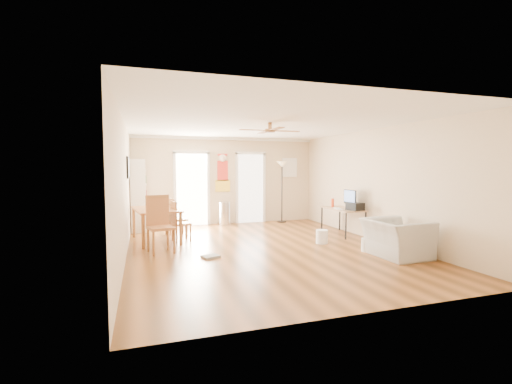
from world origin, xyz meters
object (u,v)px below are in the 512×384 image
object	(u,v)px
torchiere_lamp	(282,192)
printer	(355,207)
dining_chair_right_b	(181,221)
wastebasket_b	(367,245)
bookshelf	(138,195)
wastebasket_a	(322,237)
armchair	(396,238)
dining_chair_near	(161,225)
dining_chair_right_a	(178,217)
trash_can	(225,213)
computer_desk	(343,221)
dining_table	(156,225)

from	to	relation	value
torchiere_lamp	printer	size ratio (longest dim) A/B	5.35
dining_chair_right_b	wastebasket_b	distance (m)	4.10
bookshelf	wastebasket_a	xyz separation A→B (m)	(3.91, -2.96, -0.80)
armchair	wastebasket_b	bearing A→B (deg)	26.15
bookshelf	dining_chair_near	distance (m)	2.81
dining_chair_near	printer	distance (m)	4.55
torchiere_lamp	printer	bearing A→B (deg)	-74.87
dining_chair_near	torchiere_lamp	bearing A→B (deg)	24.37
dining_chair_right_a	printer	bearing A→B (deg)	-122.32
trash_can	wastebasket_a	size ratio (longest dim) A/B	2.26
torchiere_lamp	wastebasket_a	world-z (taller)	torchiere_lamp
torchiere_lamp	armchair	distance (m)	4.71
printer	wastebasket_b	xyz separation A→B (m)	(-0.57, -1.30, -0.63)
dining_chair_near	armchair	world-z (taller)	dining_chair_near
dining_chair_right_b	computer_desk	size ratio (longest dim) A/B	0.75
dining_chair_right_b	dining_chair_near	bearing A→B (deg)	140.28
trash_can	dining_chair_right_a	bearing A→B (deg)	-138.92
trash_can	armchair	xyz separation A→B (m)	(2.29, -4.62, 0.01)
dining_chair_right_a	trash_can	bearing A→B (deg)	-60.71
dining_table	wastebasket_b	xyz separation A→B (m)	(4.03, -2.36, -0.25)
armchair	dining_chair_right_b	bearing A→B (deg)	53.91
printer	armchair	world-z (taller)	printer
dining_chair_right_b	torchiere_lamp	xyz separation A→B (m)	(3.29, 1.98, 0.48)
wastebasket_a	dining_chair_right_a	bearing A→B (deg)	148.02
bookshelf	trash_can	world-z (taller)	bookshelf
dining_chair_right_a	wastebasket_a	distance (m)	3.52
bookshelf	dining_chair_right_a	world-z (taller)	bookshelf
dining_table	printer	world-z (taller)	printer
torchiere_lamp	wastebasket_a	distance (m)	3.27
dining_chair_right_a	torchiere_lamp	size ratio (longest dim) A/B	0.49
dining_chair_near	computer_desk	distance (m)	4.53
dining_chair_near	trash_can	bearing A→B (deg)	42.67
trash_can	torchiere_lamp	world-z (taller)	torchiere_lamp
computer_desk	printer	xyz separation A→B (m)	(0.06, -0.45, 0.42)
dining_table	dining_chair_right_b	bearing A→B (deg)	-21.75
trash_can	printer	distance (m)	3.83
torchiere_lamp	wastebasket_b	size ratio (longest dim) A/B	7.07
computer_desk	wastebasket_b	distance (m)	1.83
dining_table	dining_chair_near	distance (m)	1.20
dining_table	trash_can	bearing A→B (deg)	40.74
dining_chair_right_a	bookshelf	bearing A→B (deg)	28.73
bookshelf	wastebasket_a	distance (m)	4.97
bookshelf	dining_chair_near	bearing A→B (deg)	-100.64
dining_chair_near	wastebasket_b	size ratio (longest dim) A/B	4.24
bookshelf	dining_chair_right_a	xyz separation A→B (m)	(0.94, -1.10, -0.49)
printer	armchair	bearing A→B (deg)	-109.75
printer	dining_table	bearing A→B (deg)	156.58
torchiere_lamp	armchair	world-z (taller)	torchiere_lamp
wastebasket_a	dining_chair_near	bearing A→B (deg)	176.48
wastebasket_b	computer_desk	bearing A→B (deg)	73.83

